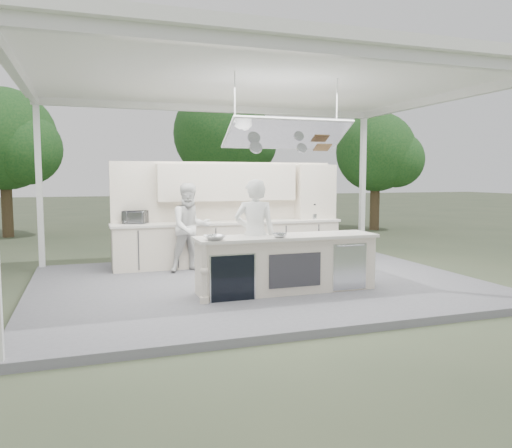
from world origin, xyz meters
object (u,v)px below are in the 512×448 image
object	(u,v)px
sous_chef	(191,227)
demo_island	(286,263)
head_chef	(255,235)
back_counter	(230,243)

from	to	relation	value
sous_chef	demo_island	bearing A→B (deg)	-71.11
head_chef	sous_chef	xyz separation A→B (m)	(-0.68, 2.07, -0.05)
head_chef	sous_chef	world-z (taller)	head_chef
back_counter	head_chef	xyz separation A→B (m)	(-0.30, -2.60, 0.47)
demo_island	back_counter	size ratio (longest dim) A/B	0.61
back_counter	head_chef	bearing A→B (deg)	-96.57
demo_island	back_counter	world-z (taller)	same
back_counter	head_chef	size ratio (longest dim) A/B	2.68
head_chef	demo_island	bearing A→B (deg)	175.98
back_counter	sous_chef	size ratio (longest dim) A/B	2.82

